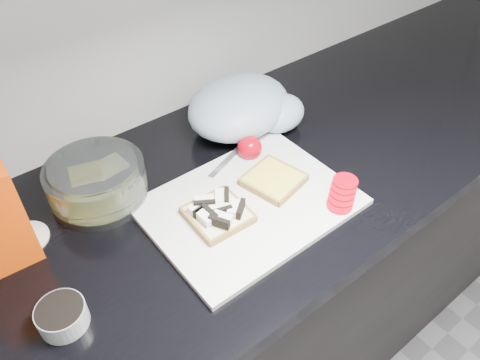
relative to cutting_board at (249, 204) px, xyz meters
name	(u,v)px	position (x,y,z in m)	size (l,w,h in m)	color
base_cabinet	(184,338)	(-0.15, 0.08, -0.48)	(3.50, 0.60, 0.86)	black
countertop	(165,223)	(-0.15, 0.08, -0.03)	(3.50, 0.64, 0.04)	black
cutting_board	(249,204)	(0.00, 0.00, 0.00)	(0.40, 0.30, 0.01)	silver
bread_left	(217,213)	(-0.07, 0.01, 0.02)	(0.12, 0.12, 0.04)	#FAE9B0
bread_right	(273,180)	(0.08, 0.01, 0.01)	(0.13, 0.13, 0.02)	#FAE9B0
tomato_slices	(342,193)	(0.16, -0.10, 0.02)	(0.11, 0.09, 0.02)	#A50311
knife	(238,149)	(0.09, 0.15, 0.01)	(0.17, 0.07, 0.01)	#B7B7BC
seed_tub	(62,315)	(-0.40, -0.02, 0.02)	(0.08, 0.08, 0.04)	#919695
tub_lid	(26,238)	(-0.38, 0.19, 0.00)	(0.09, 0.09, 0.01)	silver
glass_bowl	(97,182)	(-0.22, 0.21, 0.03)	(0.20, 0.20, 0.08)	silver
grocery_bag	(245,107)	(0.16, 0.22, 0.05)	(0.30, 0.25, 0.12)	#9EAEC2
whole_tomatoes	(250,148)	(0.10, 0.12, 0.02)	(0.06, 0.06, 0.06)	#A50311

